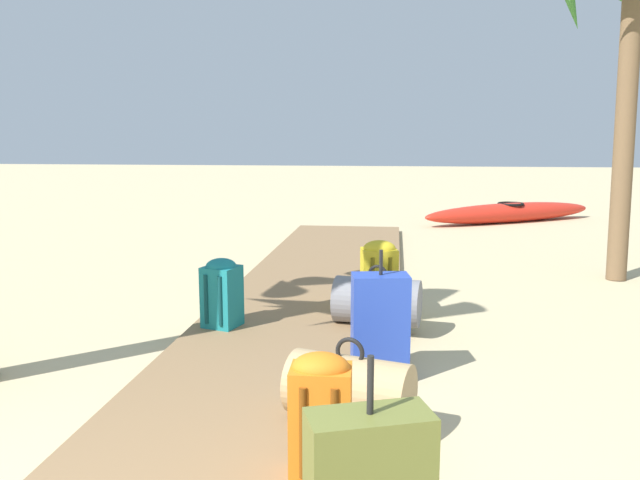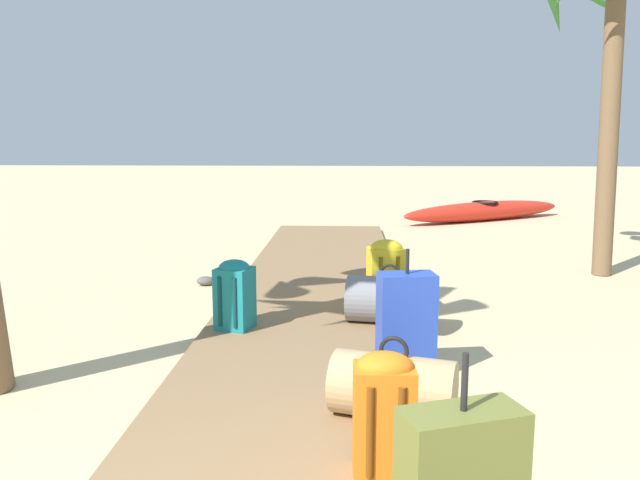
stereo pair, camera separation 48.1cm
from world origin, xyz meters
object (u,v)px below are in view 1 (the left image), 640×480
Objects in this scene: duffel_bag_tan at (350,388)px; kayak at (510,212)px; backpack_teal at (222,291)px; backpack_yellow at (379,273)px; backpack_orange at (321,413)px; duffel_bag_grey at (377,301)px; suitcase_blue at (380,321)px.

duffel_bag_tan is 9.21m from kayak.
backpack_teal is 8.13m from kayak.
duffel_bag_tan is 2.29m from backpack_yellow.
backpack_orange reaches higher than kayak.
backpack_orange reaches higher than duffel_bag_grey.
suitcase_blue is at bearing -88.12° from backpack_yellow.
suitcase_blue is (0.05, -0.98, 0.12)m from duffel_bag_grey.
duffel_bag_grey is 7.47m from kayak.
duffel_bag_tan is at bearing -104.99° from kayak.
backpack_orange is at bearing -98.15° from duffel_bag_tan.
backpack_orange is 9.81m from kayak.
duffel_bag_grey is 1.33× the size of backpack_teal.
duffel_bag_grey is 1.27m from backpack_teal.
suitcase_blue is at bearing -30.66° from backpack_teal.
backpack_teal is at bearing 149.34° from suitcase_blue.
suitcase_blue is 1.48m from backpack_yellow.
duffel_bag_tan is 0.83m from suitcase_blue.
suitcase_blue is 1.50m from backpack_teal.
kayak is (2.38, 8.90, -0.07)m from duffel_bag_tan.
backpack_orange reaches higher than duffel_bag_tan.
duffel_bag_tan is 0.99× the size of duffel_bag_grey.
backpack_teal is (-1.15, 1.58, 0.12)m from duffel_bag_tan.
backpack_yellow is at bearing 87.70° from duffel_bag_tan.
backpack_teal is 1.43m from backpack_yellow.
backpack_teal is 2.42m from backpack_orange.
duffel_bag_tan is at bearing -92.97° from duffel_bag_grey.
backpack_orange is 0.95× the size of backpack_yellow.
backpack_teal is 0.91× the size of backpack_yellow.
backpack_orange reaches higher than backpack_teal.
duffel_bag_grey is at bearing 85.73° from backpack_orange.
backpack_teal is at bearing -170.26° from duffel_bag_grey.
duffel_bag_tan reaches higher than kayak.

